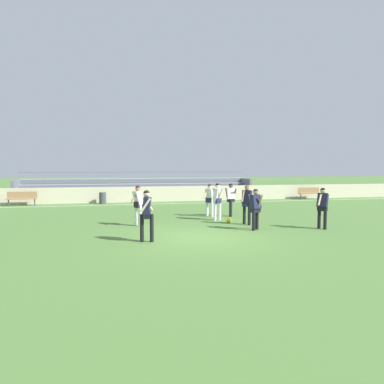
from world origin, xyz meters
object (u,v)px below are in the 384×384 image
(bench_centre_sideline, at_px, (22,197))
(player_white_deep_cover, at_px, (210,197))
(player_dark_wide_left, at_px, (247,201))
(soccer_ball, at_px, (229,220))
(trash_bin, at_px, (103,198))
(player_dark_overlapping, at_px, (147,211))
(bench_near_wall_gap, at_px, (309,192))
(player_dark_dropping_back, at_px, (322,204))
(player_dark_challenging, at_px, (256,206))
(player_white_wide_right, at_px, (217,198))
(player_white_trailing_run, at_px, (231,197))
(bleacher_stand, at_px, (139,188))
(player_white_on_ball, at_px, (138,202))

(bench_centre_sideline, bearing_deg, player_white_deep_cover, -36.28)
(player_dark_wide_left, bearing_deg, soccer_ball, 130.94)
(trash_bin, relative_size, player_dark_overlapping, 0.46)
(bench_near_wall_gap, height_order, player_dark_dropping_back, player_dark_dropping_back)
(player_dark_challenging, bearing_deg, player_white_wide_right, 103.61)
(trash_bin, relative_size, player_white_deep_cover, 0.48)
(bench_near_wall_gap, height_order, bench_centre_sideline, same)
(player_white_wide_right, relative_size, player_dark_wide_left, 1.01)
(bench_near_wall_gap, distance_m, player_white_deep_cover, 12.83)
(player_white_wide_right, height_order, player_white_deep_cover, player_white_wide_right)
(trash_bin, bearing_deg, player_white_trailing_run, -51.03)
(bleacher_stand, relative_size, bench_near_wall_gap, 9.74)
(bench_near_wall_gap, bearing_deg, player_dark_dropping_back, -119.82)
(player_dark_wide_left, height_order, player_dark_dropping_back, player_dark_wide_left)
(player_dark_challenging, distance_m, player_white_deep_cover, 4.14)
(player_dark_dropping_back, height_order, player_dark_overlapping, player_dark_overlapping)
(player_white_trailing_run, bearing_deg, player_dark_dropping_back, -61.30)
(player_dark_dropping_back, distance_m, player_white_deep_cover, 5.60)
(player_white_on_ball, relative_size, player_dark_overlapping, 1.00)
(trash_bin, relative_size, player_dark_challenging, 0.48)
(player_dark_challenging, relative_size, player_white_trailing_run, 0.98)
(trash_bin, bearing_deg, player_dark_wide_left, -59.37)
(player_dark_wide_left, distance_m, player_dark_dropping_back, 3.03)
(soccer_ball, bearing_deg, bench_centre_sideline, 137.59)
(bleacher_stand, distance_m, player_dark_challenging, 14.66)
(bleacher_stand, bearing_deg, player_dark_challenging, -76.87)
(player_dark_challenging, xyz_separation_m, player_dark_overlapping, (-4.36, -1.25, 0.06))
(bleacher_stand, xyz_separation_m, player_white_trailing_run, (3.69, -10.41, 0.09))
(bleacher_stand, height_order, player_dark_overlapping, bleacher_stand)
(player_white_deep_cover, relative_size, player_white_trailing_run, 0.98)
(bench_centre_sideline, xyz_separation_m, player_dark_overlapping, (6.71, -12.96, 0.47))
(player_white_wide_right, xyz_separation_m, player_white_trailing_run, (1.03, 1.07, -0.05))
(bench_centre_sideline, bearing_deg, bench_near_wall_gap, 0.00)
(bench_near_wall_gap, xyz_separation_m, soccer_ball, (-10.03, -9.74, -0.44))
(player_dark_overlapping, xyz_separation_m, soccer_ball, (3.95, 3.22, -0.91))
(bench_near_wall_gap, relative_size, player_dark_challenging, 1.11)
(trash_bin, distance_m, player_white_on_ball, 9.90)
(player_dark_wide_left, bearing_deg, player_white_on_ball, 171.03)
(bench_centre_sideline, relative_size, player_white_deep_cover, 1.11)
(bench_centre_sideline, bearing_deg, player_dark_wide_left, -42.79)
(bench_centre_sideline, bearing_deg, trash_bin, 0.62)
(player_white_deep_cover, distance_m, player_dark_overlapping, 6.48)
(bench_centre_sideline, xyz_separation_m, player_dark_wide_left, (11.25, -10.41, 0.47))
(bench_centre_sideline, distance_m, trash_bin, 5.05)
(trash_bin, height_order, soccer_ball, trash_bin)
(player_dark_dropping_back, relative_size, player_dark_overlapping, 0.97)
(bleacher_stand, height_order, bench_near_wall_gap, bleacher_stand)
(player_dark_challenging, bearing_deg, player_dark_overlapping, -164.04)
(bench_centre_sideline, distance_m, player_white_wide_right, 13.70)
(player_dark_dropping_back, bearing_deg, player_white_wide_right, 136.57)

